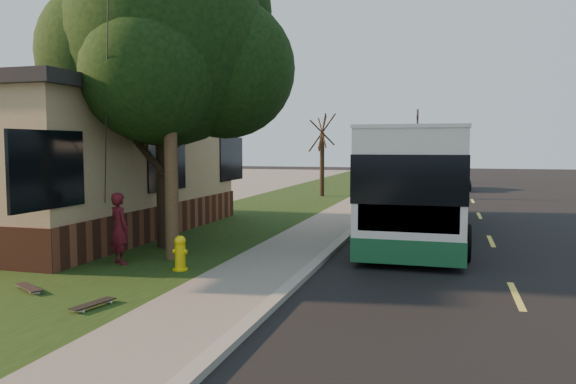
{
  "coord_description": "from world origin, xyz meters",
  "views": [
    {
      "loc": [
        2.75,
        -10.57,
        2.68
      ],
      "look_at": [
        -1.16,
        3.24,
        1.5
      ],
      "focal_mm": 35.0,
      "sensor_mm": 36.0,
      "label": 1
    }
  ],
  "objects_px": {
    "skateboarder": "(119,228)",
    "dumpster": "(53,206)",
    "utility_pole": "(169,59)",
    "transit_bus": "(421,179)",
    "bare_tree_far": "(364,155)",
    "skateboard_spare": "(29,288)",
    "leafy_tree": "(169,49)",
    "distant_car": "(451,177)",
    "fire_hydrant": "(180,253)",
    "traffic_signal": "(417,140)",
    "bare_tree_near": "(322,156)",
    "skateboard_main": "(93,304)"
  },
  "relations": [
    {
      "from": "skateboarder",
      "to": "dumpster",
      "type": "relative_size",
      "value": 0.85
    },
    {
      "from": "utility_pole",
      "to": "transit_bus",
      "type": "distance_m",
      "value": 8.61
    },
    {
      "from": "bare_tree_far",
      "to": "skateboard_spare",
      "type": "height_order",
      "value": "bare_tree_far"
    },
    {
      "from": "leafy_tree",
      "to": "distant_car",
      "type": "xyz_separation_m",
      "value": [
        7.16,
        22.56,
        -4.37
      ]
    },
    {
      "from": "distant_car",
      "to": "leafy_tree",
      "type": "bearing_deg",
      "value": -115.56
    },
    {
      "from": "fire_hydrant",
      "to": "dumpster",
      "type": "relative_size",
      "value": 0.39
    },
    {
      "from": "bare_tree_far",
      "to": "traffic_signal",
      "type": "bearing_deg",
      "value": 48.81
    },
    {
      "from": "bare_tree_near",
      "to": "fire_hydrant",
      "type": "bearing_deg",
      "value": -87.14
    },
    {
      "from": "leafy_tree",
      "to": "dumpster",
      "type": "bearing_deg",
      "value": 158.66
    },
    {
      "from": "leafy_tree",
      "to": "skateboarder",
      "type": "distance_m",
      "value": 4.95
    },
    {
      "from": "utility_pole",
      "to": "transit_bus",
      "type": "xyz_separation_m",
      "value": [
        5.29,
        6.12,
        -2.96
      ]
    },
    {
      "from": "utility_pole",
      "to": "bare_tree_near",
      "type": "distance_m",
      "value": 17.19
    },
    {
      "from": "skateboard_spare",
      "to": "dumpster",
      "type": "height_order",
      "value": "dumpster"
    },
    {
      "from": "skateboard_main",
      "to": "leafy_tree",
      "type": "bearing_deg",
      "value": 104.79
    },
    {
      "from": "utility_pole",
      "to": "leafy_tree",
      "type": "relative_size",
      "value": 1.16
    },
    {
      "from": "utility_pole",
      "to": "bare_tree_far",
      "type": "height_order",
      "value": "utility_pole"
    },
    {
      "from": "traffic_signal",
      "to": "transit_bus",
      "type": "height_order",
      "value": "traffic_signal"
    },
    {
      "from": "transit_bus",
      "to": "skateboard_spare",
      "type": "distance_m",
      "value": 11.5
    },
    {
      "from": "transit_bus",
      "to": "distant_car",
      "type": "distance_m",
      "value": 18.15
    },
    {
      "from": "traffic_signal",
      "to": "dumpster",
      "type": "height_order",
      "value": "traffic_signal"
    },
    {
      "from": "distant_car",
      "to": "utility_pole",
      "type": "bearing_deg",
      "value": -112.53
    },
    {
      "from": "fire_hydrant",
      "to": "distant_car",
      "type": "distance_m",
      "value": 25.82
    },
    {
      "from": "fire_hydrant",
      "to": "bare_tree_far",
      "type": "xyz_separation_m",
      "value": [
        -0.4,
        30.0,
        1.57
      ]
    },
    {
      "from": "transit_bus",
      "to": "traffic_signal",
      "type": "bearing_deg",
      "value": 93.17
    },
    {
      "from": "skateboarder",
      "to": "distant_car",
      "type": "distance_m",
      "value": 26.0
    },
    {
      "from": "fire_hydrant",
      "to": "leafy_tree",
      "type": "height_order",
      "value": "leafy_tree"
    },
    {
      "from": "bare_tree_far",
      "to": "distant_car",
      "type": "distance_m",
      "value": 7.77
    },
    {
      "from": "fire_hydrant",
      "to": "traffic_signal",
      "type": "xyz_separation_m",
      "value": [
        3.1,
        34.0,
        2.73
      ]
    },
    {
      "from": "dumpster",
      "to": "skateboarder",
      "type": "bearing_deg",
      "value": -40.31
    },
    {
      "from": "skateboard_spare",
      "to": "leafy_tree",
      "type": "bearing_deg",
      "value": 86.6
    },
    {
      "from": "transit_bus",
      "to": "dumpster",
      "type": "relative_size",
      "value": 6.18
    },
    {
      "from": "skateboard_main",
      "to": "fire_hydrant",
      "type": "bearing_deg",
      "value": 87.77
    },
    {
      "from": "fire_hydrant",
      "to": "distant_car",
      "type": "xyz_separation_m",
      "value": [
        5.59,
        25.21,
        0.37
      ]
    },
    {
      "from": "transit_bus",
      "to": "fire_hydrant",
      "type": "bearing_deg",
      "value": -122.84
    },
    {
      "from": "bare_tree_near",
      "to": "distant_car",
      "type": "relative_size",
      "value": 0.92
    },
    {
      "from": "leafy_tree",
      "to": "utility_pole",
      "type": "bearing_deg",
      "value": -62.4
    },
    {
      "from": "utility_pole",
      "to": "bare_tree_far",
      "type": "bearing_deg",
      "value": 89.4
    },
    {
      "from": "skateboard_main",
      "to": "utility_pole",
      "type": "bearing_deg",
      "value": 98.71
    },
    {
      "from": "transit_bus",
      "to": "skateboarder",
      "type": "bearing_deg",
      "value": -131.77
    },
    {
      "from": "leafy_tree",
      "to": "skateboard_spare",
      "type": "xyz_separation_m",
      "value": [
        -0.29,
        -4.93,
        -5.04
      ]
    },
    {
      "from": "utility_pole",
      "to": "skateboard_spare",
      "type": "relative_size",
      "value": 10.84
    },
    {
      "from": "transit_bus",
      "to": "utility_pole",
      "type": "bearing_deg",
      "value": -130.88
    },
    {
      "from": "transit_bus",
      "to": "skateboard_spare",
      "type": "height_order",
      "value": "transit_bus"
    },
    {
      "from": "bare_tree_far",
      "to": "traffic_signal",
      "type": "xyz_separation_m",
      "value": [
        3.5,
        4.0,
        1.16
      ]
    },
    {
      "from": "traffic_signal",
      "to": "skateboard_spare",
      "type": "bearing_deg",
      "value": -97.79
    },
    {
      "from": "distant_car",
      "to": "bare_tree_near",
      "type": "bearing_deg",
      "value": -139.96
    },
    {
      "from": "utility_pole",
      "to": "skateboard_spare",
      "type": "distance_m",
      "value": 5.69
    },
    {
      "from": "bare_tree_far",
      "to": "distant_car",
      "type": "bearing_deg",
      "value": -38.67
    },
    {
      "from": "leafy_tree",
      "to": "bare_tree_near",
      "type": "bearing_deg",
      "value": 87.5
    },
    {
      "from": "utility_pole",
      "to": "leafy_tree",
      "type": "bearing_deg",
      "value": 117.6
    }
  ]
}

